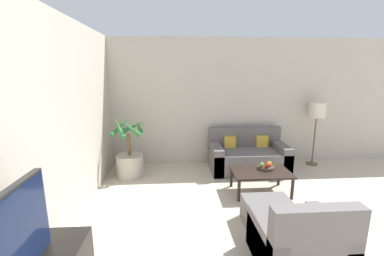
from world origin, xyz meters
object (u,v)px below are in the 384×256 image
(apple_red, at_px, (267,166))
(ottoman, at_px, (268,213))
(armchair, at_px, (299,243))
(sofa_loveseat, at_px, (248,156))
(fruit_bowl, at_px, (266,168))
(floor_lamp, at_px, (317,113))
(apple_green, at_px, (262,165))
(orange_fruit, at_px, (269,164))
(potted_palm, at_px, (130,159))
(television, at_px, (7,246))
(coffee_table, at_px, (261,174))

(apple_red, relative_size, ottoman, 0.13)
(apple_red, distance_m, armchair, 1.74)
(sofa_loveseat, height_order, fruit_bowl, sofa_loveseat)
(floor_lamp, bearing_deg, sofa_loveseat, -173.09)
(fruit_bowl, bearing_deg, floor_lamp, 38.01)
(apple_green, distance_m, orange_fruit, 0.14)
(sofa_loveseat, distance_m, apple_red, 1.05)
(apple_red, height_order, orange_fruit, orange_fruit)
(apple_green, distance_m, ottoman, 1.08)
(potted_palm, bearing_deg, television, -92.50)
(fruit_bowl, bearing_deg, coffee_table, -141.41)
(sofa_loveseat, xyz_separation_m, ottoman, (-0.29, -1.99, -0.11))
(sofa_loveseat, height_order, floor_lamp, floor_lamp)
(sofa_loveseat, bearing_deg, apple_red, -88.45)
(orange_fruit, bearing_deg, television, -135.23)
(coffee_table, height_order, ottoman, coffee_table)
(television, distance_m, coffee_table, 3.55)
(coffee_table, bearing_deg, floor_lamp, 38.05)
(coffee_table, bearing_deg, apple_red, 16.89)
(coffee_table, bearing_deg, fruit_bowl, 38.59)
(apple_green, bearing_deg, ottoman, -103.84)
(armchair, bearing_deg, apple_green, 83.54)
(television, xyz_separation_m, potted_palm, (0.15, 3.36, -0.62))
(coffee_table, xyz_separation_m, apple_green, (0.04, 0.08, 0.13))
(potted_palm, distance_m, sofa_loveseat, 2.39)
(sofa_loveseat, relative_size, armchair, 1.81)
(potted_palm, distance_m, armchair, 3.32)
(potted_palm, distance_m, ottoman, 2.76)
(potted_palm, xyz_separation_m, apple_green, (2.34, -0.78, 0.11))
(armchair, relative_size, ottoman, 1.38)
(potted_palm, relative_size, armchair, 1.43)
(television, xyz_separation_m, fruit_bowl, (2.56, 2.59, -0.57))
(ottoman, bearing_deg, armchair, -86.21)
(ottoman, bearing_deg, apple_green, 76.16)
(apple_red, bearing_deg, sofa_loveseat, 91.55)
(coffee_table, height_order, armchair, armchair)
(television, bearing_deg, apple_green, 46.07)
(orange_fruit, bearing_deg, apple_green, -171.74)
(potted_palm, relative_size, apple_red, 15.73)
(television, distance_m, potted_palm, 3.42)
(apple_green, xyz_separation_m, ottoman, (-0.25, -1.01, -0.29))
(floor_lamp, height_order, apple_red, floor_lamp)
(coffee_table, bearing_deg, sofa_loveseat, 85.56)
(apple_green, bearing_deg, floor_lamp, 36.85)
(potted_palm, xyz_separation_m, armchair, (2.14, -2.54, -0.09))
(sofa_loveseat, bearing_deg, potted_palm, -175.22)
(potted_palm, distance_m, coffee_table, 2.46)
(fruit_bowl, height_order, ottoman, fruit_bowl)
(sofa_loveseat, bearing_deg, floor_lamp, 6.91)
(floor_lamp, distance_m, apple_red, 2.04)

